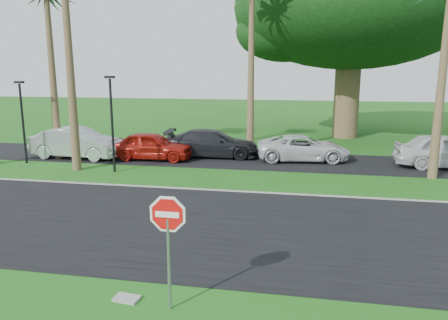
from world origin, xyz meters
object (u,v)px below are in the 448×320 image
car_dark (213,144)px  car_red (152,146)px  car_minivan (303,148)px  car_pickup (447,151)px  car_silver (77,143)px  stop_sign_near (168,229)px

car_dark → car_red: bearing=109.9°
car_red → car_minivan: 8.35m
car_pickup → car_red: bearing=92.4°
car_minivan → car_silver: bearing=90.2°
car_silver → car_minivan: size_ratio=1.04×
stop_sign_near → car_minivan: stop_sign_near is taller
car_red → car_pickup: (15.42, 0.80, 0.09)m
stop_sign_near → car_silver: size_ratio=0.50×
stop_sign_near → car_dark: (-2.53, 16.00, -1.00)m
car_red → car_dark: bearing=-67.8°
car_silver → car_minivan: bearing=-79.8°
car_silver → car_pickup: bearing=-83.9°
car_dark → car_minivan: bearing=-95.9°
car_silver → car_pickup: (19.68, 1.18, 0.01)m
car_dark → car_minivan: size_ratio=1.06×
car_silver → car_minivan: car_silver is taller
car_silver → car_red: car_silver is taller
stop_sign_near → car_dark: stop_sign_near is taller
car_dark → car_minivan: (5.11, -0.13, -0.08)m
stop_sign_near → car_silver: stop_sign_near is taller
car_silver → car_dark: car_silver is taller
car_silver → car_dark: size_ratio=0.98×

